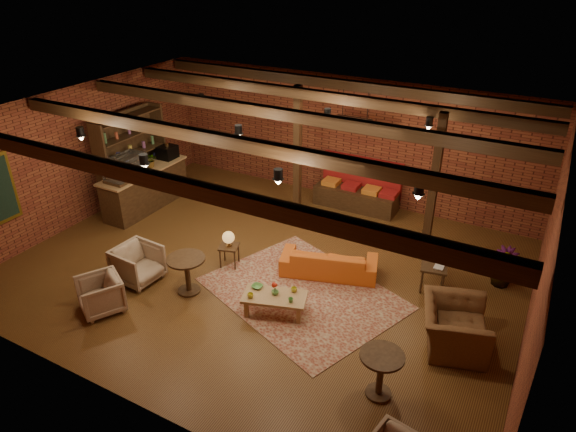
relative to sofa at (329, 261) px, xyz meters
The scene contains 27 objects.
floor 1.36m from the sofa, 159.78° to the right, with size 10.00×10.00×0.00m, color #3D200F.
ceiling 3.21m from the sofa, 159.78° to the right, with size 10.00×8.00×0.02m, color black.
wall_back 3.98m from the sofa, 109.47° to the left, with size 10.00×0.02×3.20m, color maroon.
wall_front 4.82m from the sofa, 105.67° to the right, with size 10.00×0.02×3.20m, color maroon.
wall_left 6.40m from the sofa, behind, with size 0.02×8.00×3.20m, color maroon.
wall_right 4.00m from the sofa, ahead, with size 0.02×8.00×3.20m, color maroon.
ceiling_beams 3.10m from the sofa, 159.78° to the right, with size 9.80×6.40×0.22m, color black, non-canonical shape.
ceiling_pipe 3.07m from the sofa, 137.68° to the left, with size 0.12×0.12×9.60m, color black.
post_left 3.12m from the sofa, 130.87° to the left, with size 0.16×0.16×3.20m, color black.
post_right 2.55m from the sofa, 44.82° to the left, with size 0.16×0.16×3.20m, color black.
service_counter 5.40m from the sofa, behind, with size 0.80×2.50×1.60m, color black, non-canonical shape.
plant_counter 5.38m from the sofa, behind, with size 0.35×0.39×0.30m, color #337F33.
shelving_hutch 5.86m from the sofa, behind, with size 0.52×2.00×2.40m, color black, non-canonical shape.
banquette 3.16m from the sofa, 101.90° to the left, with size 2.10×0.70×1.00m, color maroon, non-canonical shape.
service_sign 3.41m from the sofa, 103.86° to the left, with size 0.86×0.06×0.30m, color red.
ceiling_spotlights 2.90m from the sofa, 159.78° to the right, with size 6.40×4.40×0.28m, color black, non-canonical shape.
rug 0.93m from the sofa, 99.84° to the right, with size 3.51×2.69×0.01m, color maroon.
sofa is the anchor object (origin of this frame).
coffee_table 1.69m from the sofa, 101.48° to the right, with size 1.26×0.89×0.64m.
side_table_lamp 2.10m from the sofa, 159.83° to the right, with size 0.48×0.48×0.80m.
round_table_left 2.84m from the sofa, 138.68° to the right, with size 0.73×0.73×0.76m.
armchair_a 3.82m from the sofa, 147.89° to the right, with size 0.80×0.75×0.83m, color beige.
armchair_b 4.42m from the sofa, 135.74° to the right, with size 0.73×0.68×0.75m, color beige.
armchair_right 2.89m from the sofa, 19.94° to the right, with size 1.19×0.77×1.04m, color brown.
side_table_book 2.06m from the sofa, 12.77° to the left, with size 0.57×0.57×0.57m.
round_table_right 3.27m from the sofa, 52.34° to the right, with size 0.66×0.66×0.77m.
plant_tall 3.52m from the sofa, 21.88° to the left, with size 1.38×1.38×2.46m, color #4C7F4C.
Camera 1 is at (4.71, -7.66, 5.94)m, focal length 32.00 mm.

